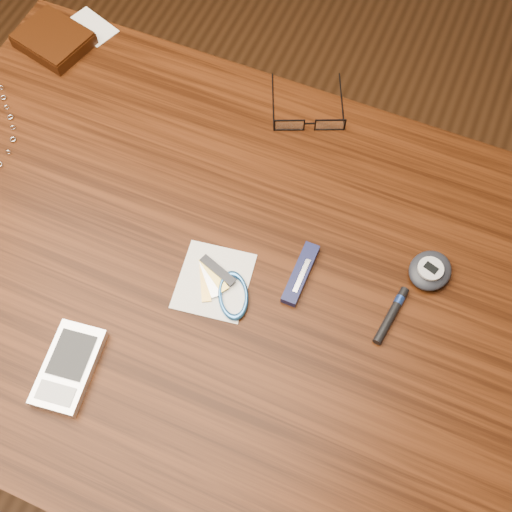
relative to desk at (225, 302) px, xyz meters
The scene contains 9 objects.
ground 0.65m from the desk, ahead, with size 3.80×3.80×0.00m, color #472814.
desk is the anchor object (origin of this frame).
wallet_and_card 0.51m from the desk, 147.10° to the left, with size 0.15×0.15×0.02m.
eyeglasses 0.30m from the desk, 85.72° to the left, with size 0.14×0.15×0.02m.
pda_phone 0.25m from the desk, 121.47° to the right, with size 0.07×0.12×0.02m.
pedometer 0.30m from the desk, 22.71° to the left, with size 0.07×0.08×0.03m.
notepad_keys 0.11m from the desk, 57.75° to the right, with size 0.13×0.12×0.01m.
pocket_knife 0.15m from the desk, 21.03° to the left, with size 0.02×0.09×0.01m.
black_blue_pen 0.26m from the desk, ahead, with size 0.02×0.09×0.01m.
Camera 1 is at (0.19, -0.32, 1.53)m, focal length 45.00 mm.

